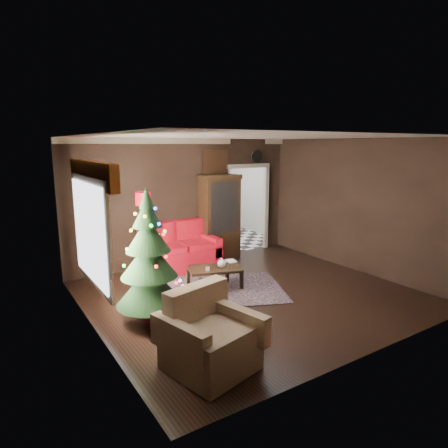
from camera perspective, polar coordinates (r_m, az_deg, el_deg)
floor at (r=7.24m, az=3.90°, el=-10.16°), size 5.50×5.50×0.00m
ceiling at (r=6.73m, az=4.23°, el=12.57°), size 5.50×5.50×0.00m
wall_back at (r=8.95m, az=-5.53°, el=3.29°), size 5.50×0.00×5.50m
wall_front at (r=5.12m, az=21.00°, el=-3.66°), size 5.50×0.00×5.50m
wall_left at (r=5.69m, az=-18.80°, el=-2.04°), size 0.00×5.50×5.50m
wall_right at (r=8.75m, az=18.68°, el=2.55°), size 0.00×5.50×5.50m
doorway at (r=9.89m, az=3.31°, el=2.05°), size 1.10×0.10×2.10m
left_window at (r=5.88m, az=-18.93°, el=-1.12°), size 0.05×1.60×1.40m
valance at (r=5.78m, az=-18.69°, el=6.92°), size 0.12×2.10×0.35m
kitchen_floor at (r=11.32m, az=-1.20°, el=-2.13°), size 3.00×3.00×0.00m
kitchen_window at (r=12.30m, az=-4.78°, el=6.94°), size 0.70×0.06×0.70m
rug at (r=7.44m, az=-0.67°, el=-9.50°), size 2.81×2.48×0.01m
loveseat at (r=8.56m, az=-6.42°, el=-3.26°), size 1.70×0.90×1.00m
curio_cabinet at (r=9.20m, az=-0.66°, el=0.72°), size 0.90×0.45×1.90m
floor_lamp at (r=7.81m, az=-11.46°, el=-2.36°), size 0.42×0.42×1.90m
christmas_tree at (r=5.94m, az=-10.89°, el=-4.55°), size 1.32×1.32×1.93m
armchair at (r=4.86m, az=-1.97°, el=-15.59°), size 1.17×1.17×0.99m
coffee_table at (r=7.35m, az=-1.34°, el=-7.93°), size 1.08×0.84×0.42m
teapot at (r=7.25m, az=-0.35°, el=-5.74°), size 0.23×0.23×0.17m
cup_a at (r=7.11m, az=-2.39°, el=-6.54°), size 0.10×0.10×0.06m
cup_b at (r=7.43m, az=-0.61°, el=-5.77°), size 0.08×0.08×0.06m
book at (r=7.58m, az=0.40°, el=-4.65°), size 0.18×0.05×0.25m
wall_clock at (r=9.87m, az=4.77°, el=9.78°), size 0.32×0.32×0.06m
painting at (r=9.20m, az=-1.30°, el=8.88°), size 0.62×0.05×0.52m
kitchen_counter at (r=12.25m, az=-4.14°, el=1.03°), size 1.80×0.60×0.90m
kitchen_table at (r=10.84m, az=-1.74°, el=-0.73°), size 0.70×0.70×0.75m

